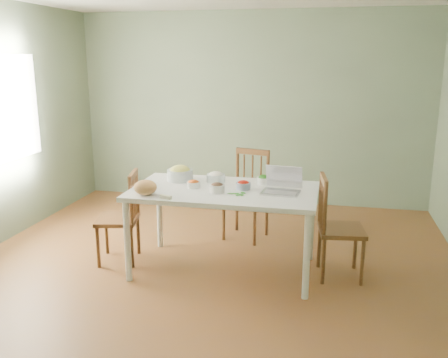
% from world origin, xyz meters
% --- Properties ---
extents(floor, '(5.00, 5.00, 0.00)m').
position_xyz_m(floor, '(0.00, 0.00, 0.00)').
color(floor, brown).
rests_on(floor, ground).
extents(wall_back, '(5.00, 0.00, 2.70)m').
position_xyz_m(wall_back, '(0.00, 2.50, 1.35)').
color(wall_back, gray).
rests_on(wall_back, ground).
extents(wall_front, '(5.00, 0.00, 2.70)m').
position_xyz_m(wall_front, '(0.00, -2.50, 1.35)').
color(wall_front, gray).
rests_on(wall_front, ground).
extents(dining_table, '(1.78, 1.00, 0.83)m').
position_xyz_m(dining_table, '(0.15, 0.05, 0.42)').
color(dining_table, white).
rests_on(dining_table, floor).
extents(chair_far, '(0.54, 0.53, 1.03)m').
position_xyz_m(chair_far, '(0.20, 0.97, 0.51)').
color(chair_far, '#392310').
rests_on(chair_far, floor).
extents(chair_left, '(0.48, 0.49, 0.95)m').
position_xyz_m(chair_left, '(-0.97, 0.03, 0.47)').
color(chair_left, '#392310').
rests_on(chair_left, floor).
extents(chair_right, '(0.47, 0.49, 0.99)m').
position_xyz_m(chair_right, '(1.27, 0.15, 0.50)').
color(chair_right, '#392310').
rests_on(chair_right, floor).
extents(bread_boule, '(0.27, 0.27, 0.14)m').
position_xyz_m(bread_boule, '(-0.52, -0.29, 0.90)').
color(bread_boule, tan).
rests_on(bread_boule, dining_table).
extents(butter_stick, '(0.12, 0.07, 0.03)m').
position_xyz_m(butter_stick, '(-0.30, -0.38, 0.85)').
color(butter_stick, '#EDE9BE').
rests_on(butter_stick, dining_table).
extents(bowl_squash, '(0.35, 0.35, 0.15)m').
position_xyz_m(bowl_squash, '(-0.37, 0.28, 0.91)').
color(bowl_squash, gold).
rests_on(bowl_squash, dining_table).
extents(bowl_carrot, '(0.17, 0.17, 0.07)m').
position_xyz_m(bowl_carrot, '(-0.16, 0.04, 0.87)').
color(bowl_carrot, '#CE4409').
rests_on(bowl_carrot, dining_table).
extents(bowl_onion, '(0.24, 0.24, 0.10)m').
position_xyz_m(bowl_onion, '(0.00, 0.31, 0.88)').
color(bowl_onion, white).
rests_on(bowl_onion, dining_table).
extents(bowl_mushroom, '(0.18, 0.18, 0.09)m').
position_xyz_m(bowl_mushroom, '(0.11, -0.08, 0.88)').
color(bowl_mushroom, '#362517').
rests_on(bowl_mushroom, dining_table).
extents(bowl_redpep, '(0.17, 0.17, 0.08)m').
position_xyz_m(bowl_redpep, '(0.33, 0.09, 0.87)').
color(bowl_redpep, red).
rests_on(bowl_redpep, dining_table).
extents(bowl_broccoli, '(0.14, 0.14, 0.09)m').
position_xyz_m(bowl_broccoli, '(0.49, 0.34, 0.88)').
color(bowl_broccoli, '#103C07').
rests_on(bowl_broccoli, dining_table).
extents(flatbread, '(0.23, 0.23, 0.02)m').
position_xyz_m(flatbread, '(0.53, 0.44, 0.84)').
color(flatbread, beige).
rests_on(flatbread, dining_table).
extents(basil_bunch, '(0.19, 0.19, 0.02)m').
position_xyz_m(basil_bunch, '(0.30, -0.10, 0.84)').
color(basil_bunch, '#10780C').
rests_on(basil_bunch, dining_table).
extents(laptop, '(0.37, 0.35, 0.23)m').
position_xyz_m(laptop, '(0.69, 0.02, 0.95)').
color(laptop, silver).
rests_on(laptop, dining_table).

